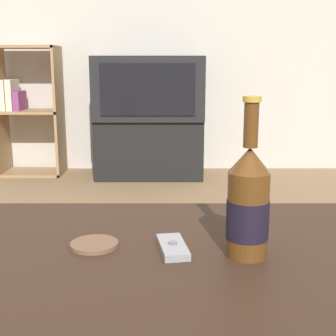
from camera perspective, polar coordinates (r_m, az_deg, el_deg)
name	(u,v)px	position (r m, az deg, el deg)	size (l,w,h in m)	color
back_wall	(162,5)	(3.86, -0.73, 19.27)	(8.00, 0.05, 2.60)	beige
coffee_table	(141,297)	(0.91, -3.28, -15.46)	(1.03, 0.69, 0.50)	#332116
tv_stand	(150,148)	(3.60, -2.20, 2.50)	(0.81, 0.43, 0.44)	black
television	(150,88)	(3.54, -2.26, 9.72)	(0.81, 0.49, 0.46)	black
bookshelf	(26,108)	(3.79, -16.89, 7.02)	(0.47, 0.30, 0.98)	#99754C
beer_bottle	(249,204)	(0.86, 9.81, -4.35)	(0.08, 0.08, 0.29)	#563314
cell_phone	(173,247)	(0.90, 0.64, -9.60)	(0.07, 0.12, 0.02)	gray
coaster	(95,244)	(0.93, -8.91, -9.19)	(0.09, 0.09, 0.01)	brown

